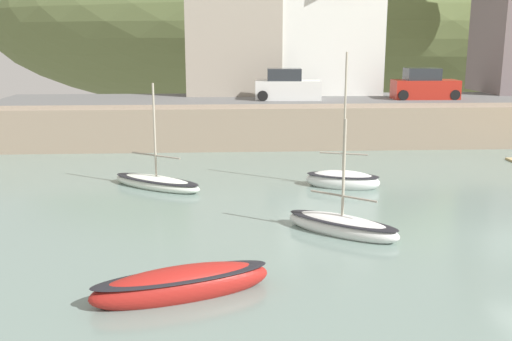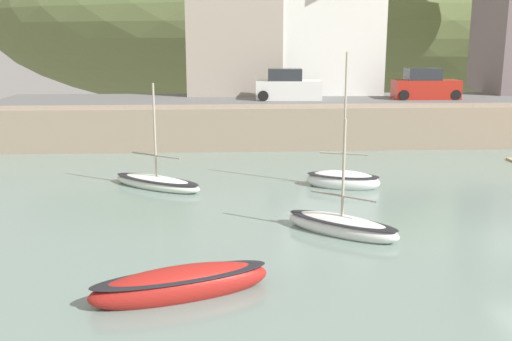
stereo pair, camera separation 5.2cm
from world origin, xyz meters
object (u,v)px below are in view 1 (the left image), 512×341
Objects in this scene: sailboat_far_left at (157,182)px; sailboat_nearest_shore at (343,180)px; dinghy_open_wooden at (342,226)px; waterfront_building_left at (233,11)px; parked_car_near_slipway at (287,87)px; motorboat_with_cabin at (182,284)px; parked_car_by_wall at (424,86)px; waterfront_building_centre at (326,24)px.

sailboat_nearest_shore is at bearing 31.76° from sailboat_far_left.
sailboat_nearest_shore is at bearing 116.73° from dinghy_open_wooden.
waterfront_building_left is 2.62× the size of parked_car_near_slipway.
sailboat_far_left is at bearing 80.58° from motorboat_with_cabin.
sailboat_nearest_shore is at bearing -76.21° from waterfront_building_left.
dinghy_open_wooden is at bearing -82.61° from waterfront_building_left.
sailboat_far_left reaches higher than parked_car_by_wall.
waterfront_building_left is 6.50m from waterfront_building_centre.
sailboat_far_left reaches higher than parked_car_near_slipway.
waterfront_building_left is at bearing 112.22° from sailboat_far_left.
parked_car_near_slipway is at bearing -178.77° from parked_car_by_wall.
waterfront_building_centre reaches higher than motorboat_with_cabin.
waterfront_building_centre reaches higher than parked_car_by_wall.
parked_car_by_wall is (13.93, 23.46, 2.90)m from motorboat_with_cabin.
sailboat_nearest_shore is 15.42m from parked_car_by_wall.
waterfront_building_left reaches higher than parked_car_near_slipway.
sailboat_nearest_shore is (1.24, 6.01, 0.06)m from dinghy_open_wooden.
sailboat_far_left reaches higher than motorboat_with_cabin.
sailboat_nearest_shore is (-2.15, -17.47, -6.85)m from waterfront_building_centre.
waterfront_building_left is 13.76m from parked_car_by_wall.
motorboat_with_cabin is 1.11× the size of parked_car_near_slipway.
waterfront_building_left reaches higher than waterfront_building_centre.
sailboat_far_left is 0.98× the size of motorboat_with_cabin.
motorboat_with_cabin is at bearing -93.74° from waterfront_building_left.
motorboat_with_cabin is 0.79× the size of sailboat_nearest_shore.
waterfront_building_centre is 1.60× the size of sailboat_nearest_shore.
waterfront_building_centre is at bearing 101.93° from sailboat_nearest_shore.
waterfront_building_centre is at bearing 142.73° from parked_car_by_wall.
parked_car_by_wall is at bearing -20.40° from waterfront_building_left.
sailboat_nearest_shore is 13.33m from parked_car_near_slipway.
parked_car_by_wall is (8.82, 0.00, 0.00)m from parked_car_near_slipway.
motorboat_with_cabin is at bearing -98.58° from parked_car_near_slipway.
waterfront_building_left reaches higher than sailboat_far_left.
sailboat_nearest_shore is (7.92, -0.34, 0.09)m from sailboat_far_left.
sailboat_far_left is (-10.08, -17.13, -6.94)m from waterfront_building_centre.
sailboat_far_left is 14.71m from parked_car_near_slipway.
waterfront_building_left reaches higher than dinghy_open_wooden.
waterfront_building_left is 2.66× the size of parked_car_by_wall.
waterfront_building_centre is at bearing 93.73° from sailboat_far_left.
motorboat_with_cabin is (-8.27, -27.96, -6.86)m from waterfront_building_centre.
sailboat_nearest_shore is at bearing -97.03° from waterfront_building_centre.
sailboat_far_left is at bearing -114.99° from parked_car_near_slipway.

